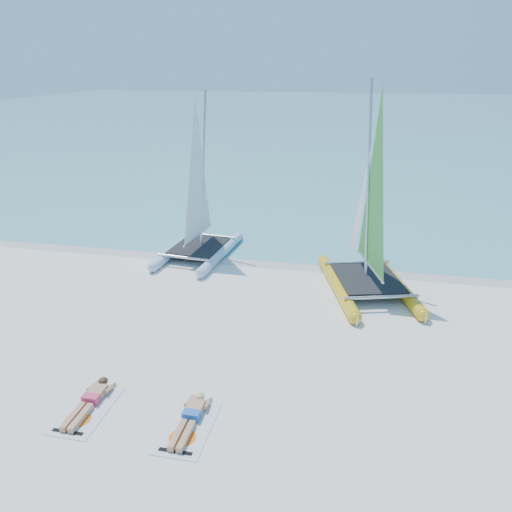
{
  "coord_description": "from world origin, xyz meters",
  "views": [
    {
      "loc": [
        2.9,
        -12.11,
        7.21
      ],
      "look_at": [
        0.07,
        1.2,
        1.89
      ],
      "focal_mm": 35.0,
      "sensor_mm": 36.0,
      "label": 1
    }
  ],
  "objects_px": {
    "catamaran_yellow": "(368,223)",
    "towel_a": "(86,409)",
    "sunbather_a": "(90,400)",
    "catamaran_blue": "(198,208)",
    "towel_b": "(188,427)",
    "sunbather_b": "(191,417)"
  },
  "relations": [
    {
      "from": "catamaran_yellow",
      "to": "towel_a",
      "type": "distance_m",
      "value": 10.32
    },
    {
      "from": "sunbather_a",
      "to": "towel_a",
      "type": "bearing_deg",
      "value": -90.0
    },
    {
      "from": "catamaran_blue",
      "to": "towel_a",
      "type": "xyz_separation_m",
      "value": [
        0.51,
        -9.7,
        -1.92
      ]
    },
    {
      "from": "towel_b",
      "to": "catamaran_blue",
      "type": "bearing_deg",
      "value": 106.59
    },
    {
      "from": "catamaran_blue",
      "to": "sunbather_b",
      "type": "bearing_deg",
      "value": -68.21
    },
    {
      "from": "towel_b",
      "to": "sunbather_b",
      "type": "xyz_separation_m",
      "value": [
        0.0,
        0.19,
        0.11
      ]
    },
    {
      "from": "catamaran_yellow",
      "to": "towel_a",
      "type": "xyz_separation_m",
      "value": [
        -5.91,
        -8.18,
        -2.19
      ]
    },
    {
      "from": "sunbather_a",
      "to": "catamaran_yellow",
      "type": "bearing_deg",
      "value": 53.48
    },
    {
      "from": "sunbather_a",
      "to": "towel_b",
      "type": "relative_size",
      "value": 0.93
    },
    {
      "from": "catamaran_yellow",
      "to": "towel_b",
      "type": "xyz_separation_m",
      "value": [
        -3.52,
        -8.24,
        -2.19
      ]
    },
    {
      "from": "sunbather_a",
      "to": "towel_b",
      "type": "distance_m",
      "value": 2.41
    },
    {
      "from": "catamaran_blue",
      "to": "towel_b",
      "type": "distance_m",
      "value": 10.37
    },
    {
      "from": "catamaran_yellow",
      "to": "sunbather_a",
      "type": "relative_size",
      "value": 4.05
    },
    {
      "from": "towel_a",
      "to": "sunbather_a",
      "type": "bearing_deg",
      "value": 90.0
    },
    {
      "from": "towel_a",
      "to": "towel_b",
      "type": "bearing_deg",
      "value": -1.53
    },
    {
      "from": "catamaran_blue",
      "to": "sunbather_b",
      "type": "xyz_separation_m",
      "value": [
        2.91,
        -9.57,
        -1.81
      ]
    },
    {
      "from": "towel_a",
      "to": "sunbather_a",
      "type": "distance_m",
      "value": 0.22
    },
    {
      "from": "catamaran_blue",
      "to": "sunbather_a",
      "type": "relative_size",
      "value": 3.74
    },
    {
      "from": "towel_a",
      "to": "towel_b",
      "type": "xyz_separation_m",
      "value": [
        2.4,
        -0.06,
        0.0
      ]
    },
    {
      "from": "towel_b",
      "to": "towel_a",
      "type": "bearing_deg",
      "value": 178.47
    },
    {
      "from": "towel_b",
      "to": "catamaran_yellow",
      "type": "bearing_deg",
      "value": 66.89
    },
    {
      "from": "sunbather_a",
      "to": "catamaran_blue",
      "type": "bearing_deg",
      "value": 93.08
    }
  ]
}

